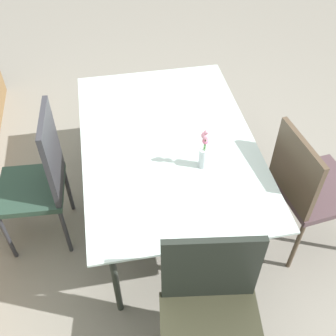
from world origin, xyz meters
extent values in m
plane|color=gray|center=(0.00, 0.00, 0.00)|extent=(12.00, 12.00, 0.00)
cube|color=#B2C6C1|center=(0.03, -0.09, 0.69)|extent=(1.56, 1.05, 0.02)
cube|color=#232823|center=(0.03, -0.09, 0.67)|extent=(1.53, 1.03, 0.02)
cylinder|color=#232823|center=(-0.64, -0.50, 0.34)|extent=(0.04, 0.04, 0.68)
cylinder|color=#232823|center=(0.70, -0.50, 0.34)|extent=(0.04, 0.04, 0.68)
cylinder|color=#232823|center=(-0.64, 0.33, 0.34)|extent=(0.04, 0.04, 0.68)
cylinder|color=#232823|center=(0.70, 0.33, 0.34)|extent=(0.04, 0.04, 0.68)
cube|color=#49363B|center=(-0.32, -0.96, 0.47)|extent=(0.51, 0.51, 0.04)
cube|color=#4C3D2D|center=(-0.35, -0.75, 0.70)|extent=(0.43, 0.08, 0.44)
cylinder|color=#4C3D2D|center=(-0.09, -1.14, 0.23)|extent=(0.03, 0.03, 0.46)
cylinder|color=#4C3D2D|center=(-0.14, -0.73, 0.23)|extent=(0.03, 0.03, 0.46)
cylinder|color=#4C3D2D|center=(-0.55, -0.78, 0.23)|extent=(0.03, 0.03, 0.46)
cube|color=#253B30|center=(0.02, 0.78, 0.44)|extent=(0.43, 0.43, 0.04)
cube|color=#2D2D33|center=(0.01, 0.60, 0.73)|extent=(0.38, 0.05, 0.55)
cylinder|color=#2D2D33|center=(-0.15, 0.97, 0.22)|extent=(0.03, 0.03, 0.43)
cylinder|color=#2D2D33|center=(0.21, 0.95, 0.22)|extent=(0.03, 0.03, 0.43)
cylinder|color=#2D2D33|center=(-0.18, 0.61, 0.22)|extent=(0.03, 0.03, 0.43)
cylinder|color=#2D2D33|center=(0.19, 0.59, 0.22)|extent=(0.03, 0.03, 0.43)
cube|color=black|center=(-0.88, -0.12, 0.71)|extent=(0.09, 0.45, 0.47)
cylinder|color=black|center=(-0.92, -0.34, 0.23)|extent=(0.03, 0.03, 0.46)
cylinder|color=black|center=(-0.86, 0.10, 0.23)|extent=(0.03, 0.03, 0.46)
cylinder|color=silver|center=(-0.22, -0.25, 0.76)|extent=(0.05, 0.05, 0.13)
cylinder|color=#47843D|center=(-0.23, -0.25, 0.87)|extent=(0.01, 0.01, 0.18)
sphere|color=pink|center=(-0.23, -0.25, 0.96)|extent=(0.03, 0.03, 0.03)
cylinder|color=#47843D|center=(-0.22, -0.24, 0.86)|extent=(0.01, 0.01, 0.14)
sphere|color=pink|center=(-0.22, -0.24, 0.93)|extent=(0.04, 0.04, 0.04)
cylinder|color=#47843D|center=(-0.22, -0.25, 0.84)|extent=(0.01, 0.01, 0.10)
sphere|color=pink|center=(-0.22, -0.25, 0.89)|extent=(0.04, 0.04, 0.04)
camera|label=1|loc=(-1.79, 0.24, 2.36)|focal=43.59mm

